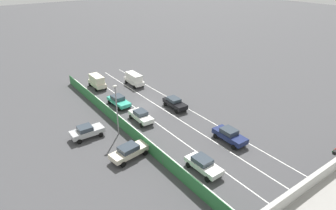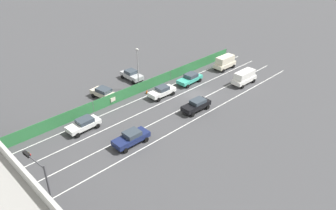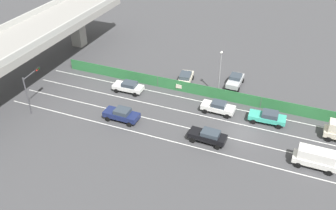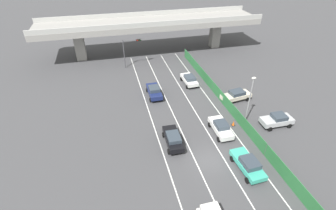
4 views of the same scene
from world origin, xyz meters
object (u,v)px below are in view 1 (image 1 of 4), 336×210
at_px(parked_sedan_cream, 129,151).
at_px(street_lamp, 116,105).
at_px(car_sedan_black, 175,103).
at_px(car_taxi_teal, 119,100).
at_px(car_van_white, 134,79).
at_px(traffic_cone, 130,127).
at_px(car_van_cream, 97,81).
at_px(car_hatchback_white, 203,164).
at_px(car_sedan_white, 141,116).
at_px(car_sedan_navy, 230,135).
at_px(parked_wagon_silver, 87,131).

relative_size(parked_sedan_cream, street_lamp, 0.71).
bearing_deg(car_sedan_black, car_taxi_teal, -41.62).
bearing_deg(car_van_white, traffic_cone, 57.94).
height_order(car_taxi_teal, car_van_cream, car_van_cream).
bearing_deg(car_van_white, car_hatchback_white, 76.09).
relative_size(car_taxi_teal, car_van_white, 1.00).
xyz_separation_m(car_sedan_white, parked_sedan_cream, (5.58, 6.65, 0.01)).
distance_m(car_sedan_black, car_sedan_white, 6.47).
distance_m(car_van_white, street_lamp, 17.40).
relative_size(car_van_white, car_sedan_white, 1.06).
relative_size(car_sedan_black, street_lamp, 0.66).
height_order(car_sedan_black, car_sedan_navy, car_sedan_navy).
bearing_deg(car_van_cream, car_sedan_white, 89.68).
bearing_deg(parked_wagon_silver, car_hatchback_white, 118.64).
distance_m(car_sedan_white, parked_wagon_silver, 7.88).
distance_m(car_sedan_black, street_lamp, 11.22).
distance_m(car_sedan_black, car_van_cream, 16.10).
xyz_separation_m(parked_wagon_silver, parked_sedan_cream, (-2.29, 7.06, -0.01)).
bearing_deg(car_van_white, car_sedan_navy, 90.47).
xyz_separation_m(car_sedan_white, traffic_cone, (2.37, 1.02, -0.58)).
relative_size(car_sedan_navy, traffic_cone, 6.80).
bearing_deg(car_taxi_teal, car_sedan_black, 138.38).
bearing_deg(car_sedan_navy, traffic_cone, -48.94).
xyz_separation_m(car_taxi_teal, parked_wagon_silver, (7.67, 6.06, 0.03)).
bearing_deg(car_sedan_black, car_sedan_navy, 89.45).
bearing_deg(street_lamp, traffic_cone, -175.40).
xyz_separation_m(parked_wagon_silver, traffic_cone, (-5.50, 1.42, -0.60)).
xyz_separation_m(car_sedan_black, car_sedan_white, (6.44, 0.56, -0.02)).
xyz_separation_m(car_sedan_navy, car_van_white, (0.19, -23.57, 0.34)).
height_order(car_van_cream, car_sedan_white, car_van_cream).
relative_size(car_sedan_navy, parked_wagon_silver, 1.09).
relative_size(parked_wagon_silver, parked_sedan_cream, 0.87).
height_order(car_sedan_black, traffic_cone, car_sedan_black).
xyz_separation_m(car_van_white, parked_wagon_silver, (14.01, 12.16, -0.35)).
bearing_deg(parked_sedan_cream, car_sedan_navy, 159.92).
xyz_separation_m(car_hatchback_white, traffic_cone, (2.07, -12.43, -0.57)).
height_order(car_sedan_black, car_van_cream, car_van_cream).
xyz_separation_m(parked_sedan_cream, street_lamp, (-1.43, -5.49, 3.31)).
bearing_deg(car_sedan_navy, car_sedan_white, -60.09).
relative_size(car_sedan_black, car_sedan_white, 1.03).
relative_size(car_hatchback_white, parked_sedan_cream, 0.91).
xyz_separation_m(car_van_white, street_lamp, (10.28, 13.73, 2.95)).
bearing_deg(car_sedan_navy, car_van_cream, -76.66).
xyz_separation_m(parked_sedan_cream, traffic_cone, (-3.21, -5.63, -0.59)).
bearing_deg(car_van_cream, parked_wagon_silver, 61.98).
bearing_deg(car_sedan_black, parked_sedan_cream, 30.98).
relative_size(car_hatchback_white, traffic_cone, 6.51).
distance_m(car_sedan_navy, car_sedan_white, 12.70).
bearing_deg(car_sedan_navy, car_van_white, -89.53).
distance_m(car_hatchback_white, parked_sedan_cream, 8.60).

